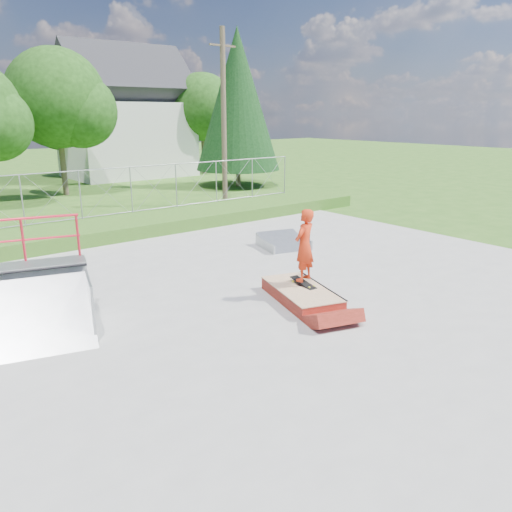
{
  "coord_description": "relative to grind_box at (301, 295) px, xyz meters",
  "views": [
    {
      "loc": [
        -6.25,
        -7.72,
        4.26
      ],
      "look_at": [
        0.63,
        0.94,
        1.1
      ],
      "focal_mm": 35.0,
      "sensor_mm": 36.0,
      "label": 1
    }
  ],
  "objects": [
    {
      "name": "gable_house",
      "position": [
        7.58,
        25.77,
        3.67
      ],
      "size": [
        8.4,
        6.08,
        8.94
      ],
      "color": "white",
      "rests_on": "ground"
    },
    {
      "name": "skateboard",
      "position": [
        0.2,
        0.14,
        0.21
      ],
      "size": [
        0.29,
        0.81,
        0.13
      ],
      "primitive_type": "cube",
      "rotation": [
        0.14,
        0.0,
        -0.09
      ],
      "color": "black",
      "rests_on": "grind_box"
    },
    {
      "name": "concrete_pad",
      "position": [
        -1.42,
        -0.23,
        -0.15
      ],
      "size": [
        20.0,
        16.0,
        0.04
      ],
      "primitive_type": "cube",
      "color": "gray",
      "rests_on": "ground"
    },
    {
      "name": "grass_berm",
      "position": [
        -1.42,
        9.27,
        0.08
      ],
      "size": [
        24.0,
        3.0,
        0.5
      ],
      "primitive_type": "cube",
      "color": "#305E1A",
      "rests_on": "ground"
    },
    {
      "name": "ground",
      "position": [
        -1.42,
        -0.23,
        -0.17
      ],
      "size": [
        120.0,
        120.0,
        0.0
      ],
      "primitive_type": "plane",
      "color": "#305E1A",
      "rests_on": "ground"
    },
    {
      "name": "tree_center",
      "position": [
        1.36,
        19.58,
        4.68
      ],
      "size": [
        5.44,
        5.12,
        7.6
      ],
      "color": "brown",
      "rests_on": "ground"
    },
    {
      "name": "skater",
      "position": [
        0.2,
        0.14,
        1.07
      ],
      "size": [
        0.72,
        0.57,
        1.71
      ],
      "primitive_type": "imported",
      "rotation": [
        0.0,
        0.0,
        3.44
      ],
      "color": "red",
      "rests_on": "grind_box"
    },
    {
      "name": "tree_right_far",
      "position": [
        12.84,
        23.59,
        4.37
      ],
      "size": [
        5.1,
        4.8,
        7.12
      ],
      "color": "brown",
      "rests_on": "ground"
    },
    {
      "name": "grind_box",
      "position": [
        0.0,
        0.0,
        0.0
      ],
      "size": [
        1.72,
        2.5,
        0.34
      ],
      "rotation": [
        0.0,
        0.0,
        -0.29
      ],
      "color": "maroon",
      "rests_on": "concrete_pad"
    },
    {
      "name": "chain_link_fence",
      "position": [
        -1.42,
        10.27,
        1.23
      ],
      "size": [
        20.0,
        0.06,
        1.8
      ],
      "primitive_type": null,
      "color": "#95989D",
      "rests_on": "grass_berm"
    },
    {
      "name": "conifer_tree",
      "position": [
        10.58,
        16.77,
        4.88
      ],
      "size": [
        5.04,
        5.04,
        9.1
      ],
      "color": "brown",
      "rests_on": "ground"
    },
    {
      "name": "utility_pole",
      "position": [
        6.08,
        11.77,
        3.83
      ],
      "size": [
        0.24,
        0.24,
        8.0
      ],
      "primitive_type": "cylinder",
      "color": "brown",
      "rests_on": "ground"
    },
    {
      "name": "tree_back_mid",
      "position": [
        3.79,
        27.62,
        3.46
      ],
      "size": [
        4.08,
        3.84,
        5.7
      ],
      "color": "brown",
      "rests_on": "ground"
    },
    {
      "name": "quarter_pipe",
      "position": [
        -5.54,
        1.71,
        0.96
      ],
      "size": [
        2.7,
        2.45,
        2.27
      ],
      "primitive_type": null,
      "rotation": [
        0.0,
        0.0,
        -0.27
      ],
      "color": "#9CA0A4",
      "rests_on": "concrete_pad"
    },
    {
      "name": "flat_bank_ramp",
      "position": [
        2.89,
        3.88,
        0.04
      ],
      "size": [
        1.73,
        1.8,
        0.43
      ],
      "primitive_type": null,
      "rotation": [
        0.0,
        0.0,
        -0.27
      ],
      "color": "#9CA0A4",
      "rests_on": "concrete_pad"
    }
  ]
}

